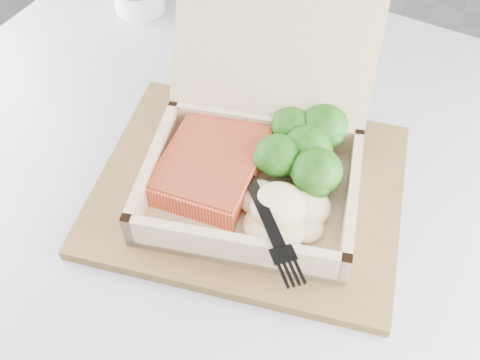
% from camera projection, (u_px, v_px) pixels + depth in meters
% --- Properties ---
extents(cafe_table, '(0.92, 0.92, 0.74)m').
position_uv_depth(cafe_table, '(213.00, 269.00, 0.75)').
color(cafe_table, black).
rests_on(cafe_table, floor).
extents(serving_tray, '(0.36, 0.31, 0.01)m').
position_uv_depth(serving_tray, '(249.00, 188.00, 0.59)').
color(serving_tray, brown).
rests_on(serving_tray, cafe_table).
extents(takeout_container, '(0.26, 0.30, 0.19)m').
position_uv_depth(takeout_container, '(259.00, 139.00, 0.57)').
color(takeout_container, tan).
rests_on(takeout_container, serving_tray).
extents(salmon_fillet, '(0.10, 0.13, 0.03)m').
position_uv_depth(salmon_fillet, '(212.00, 164.00, 0.57)').
color(salmon_fillet, '#ED4D2E').
rests_on(salmon_fillet, takeout_container).
extents(broccoli_pile, '(0.12, 0.12, 0.04)m').
position_uv_depth(broccoli_pile, '(307.00, 151.00, 0.57)').
color(broccoli_pile, '#296C18').
rests_on(broccoli_pile, takeout_container).
extents(mashed_potatoes, '(0.10, 0.09, 0.03)m').
position_uv_depth(mashed_potatoes, '(278.00, 207.00, 0.54)').
color(mashed_potatoes, beige).
rests_on(mashed_potatoes, takeout_container).
extents(plastic_fork, '(0.11, 0.13, 0.02)m').
position_uv_depth(plastic_fork, '(256.00, 191.00, 0.53)').
color(plastic_fork, black).
rests_on(plastic_fork, mashed_potatoes).
extents(receipt, '(0.07, 0.13, 0.00)m').
position_uv_depth(receipt, '(297.00, 92.00, 0.70)').
color(receipt, white).
rests_on(receipt, cafe_table).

